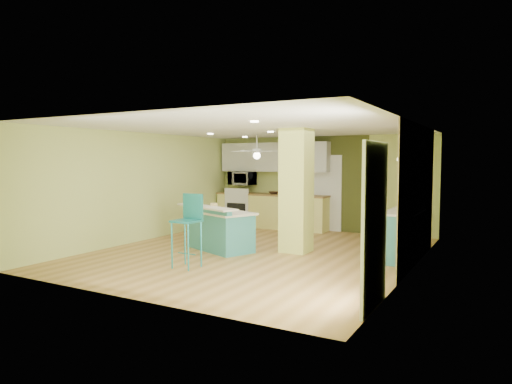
% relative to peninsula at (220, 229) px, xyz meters
% --- Properties ---
extents(floor, '(6.00, 7.00, 0.01)m').
position_rel_peninsula_xyz_m(floor, '(0.81, 0.11, -0.44)').
color(floor, olive).
rests_on(floor, ground).
extents(ceiling, '(6.00, 7.00, 0.01)m').
position_rel_peninsula_xyz_m(ceiling, '(0.81, 0.11, 2.07)').
color(ceiling, white).
rests_on(ceiling, wall_back).
extents(wall_back, '(6.00, 0.01, 2.50)m').
position_rel_peninsula_xyz_m(wall_back, '(0.81, 3.62, 0.82)').
color(wall_back, '#C3D270').
rests_on(wall_back, floor).
extents(wall_front, '(6.00, 0.01, 2.50)m').
position_rel_peninsula_xyz_m(wall_front, '(0.81, -3.39, 0.82)').
color(wall_front, '#C3D270').
rests_on(wall_front, floor).
extents(wall_left, '(0.01, 7.00, 2.50)m').
position_rel_peninsula_xyz_m(wall_left, '(-2.19, 0.11, 0.82)').
color(wall_left, '#C3D270').
rests_on(wall_left, floor).
extents(wall_right, '(0.01, 7.00, 2.50)m').
position_rel_peninsula_xyz_m(wall_right, '(3.82, 0.11, 0.82)').
color(wall_right, '#C3D270').
rests_on(wall_right, floor).
extents(wood_panel, '(0.02, 3.40, 2.50)m').
position_rel_peninsula_xyz_m(wood_panel, '(3.80, 0.71, 0.82)').
color(wood_panel, '#8B764F').
rests_on(wood_panel, floor).
extents(olive_accent, '(2.20, 0.02, 2.50)m').
position_rel_peninsula_xyz_m(olive_accent, '(1.01, 3.60, 0.82)').
color(olive_accent, '#42481D').
rests_on(olive_accent, floor).
extents(interior_door, '(0.82, 0.05, 2.00)m').
position_rel_peninsula_xyz_m(interior_door, '(1.01, 3.57, 0.57)').
color(interior_door, silver).
rests_on(interior_door, floor).
extents(french_door, '(0.04, 1.08, 2.10)m').
position_rel_peninsula_xyz_m(french_door, '(3.78, -2.19, 0.62)').
color(french_door, white).
rests_on(french_door, floor).
extents(column, '(0.55, 0.55, 2.50)m').
position_rel_peninsula_xyz_m(column, '(1.46, 0.61, 0.82)').
color(column, '#D1DA65').
rests_on(column, floor).
extents(kitchen_run, '(3.25, 0.63, 0.94)m').
position_rel_peninsula_xyz_m(kitchen_run, '(-0.49, 3.31, 0.04)').
color(kitchen_run, '#F0EB7D').
rests_on(kitchen_run, floor).
extents(stove, '(0.76, 0.66, 1.08)m').
position_rel_peninsula_xyz_m(stove, '(-1.44, 3.30, 0.03)').
color(stove, white).
rests_on(stove, floor).
extents(upper_cabinets, '(3.20, 0.34, 0.80)m').
position_rel_peninsula_xyz_m(upper_cabinets, '(-0.49, 3.43, 1.52)').
color(upper_cabinets, silver).
rests_on(upper_cabinets, wall_back).
extents(microwave, '(0.70, 0.48, 0.39)m').
position_rel_peninsula_xyz_m(microwave, '(-1.44, 3.31, 0.92)').
color(microwave, silver).
rests_on(microwave, wall_back).
extents(ceiling_fan, '(1.41, 1.41, 0.61)m').
position_rel_peninsula_xyz_m(ceiling_fan, '(-0.29, 2.11, 1.64)').
color(ceiling_fan, silver).
rests_on(ceiling_fan, ceiling).
extents(pendant_lamp, '(0.14, 0.14, 0.69)m').
position_rel_peninsula_xyz_m(pendant_lamp, '(3.46, 0.86, 1.45)').
color(pendant_lamp, silver).
rests_on(pendant_lamp, ceiling).
extents(wall_decor, '(0.03, 0.90, 0.70)m').
position_rel_peninsula_xyz_m(wall_decor, '(3.78, 0.91, 1.12)').
color(wall_decor, brown).
rests_on(wall_decor, wood_panel).
extents(peninsula, '(1.88, 1.48, 0.94)m').
position_rel_peninsula_xyz_m(peninsula, '(0.00, 0.00, 0.00)').
color(peninsula, teal).
rests_on(peninsula, floor).
extents(bar_stool, '(0.43, 0.43, 1.28)m').
position_rel_peninsula_xyz_m(bar_stool, '(0.37, -1.51, 0.42)').
color(bar_stool, teal).
rests_on(bar_stool, floor).
extents(side_counter, '(0.61, 1.44, 0.92)m').
position_rel_peninsula_xyz_m(side_counter, '(3.51, 0.93, 0.03)').
color(side_counter, teal).
rests_on(side_counter, floor).
extents(fruit_bowl, '(0.38, 0.38, 0.07)m').
position_rel_peninsula_xyz_m(fruit_bowl, '(-0.40, 3.26, 0.54)').
color(fruit_bowl, '#392617').
rests_on(fruit_bowl, kitchen_run).
extents(canister, '(0.15, 0.15, 0.17)m').
position_rel_peninsula_xyz_m(canister, '(-0.08, -0.09, 0.47)').
color(canister, gold).
rests_on(canister, peninsula).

